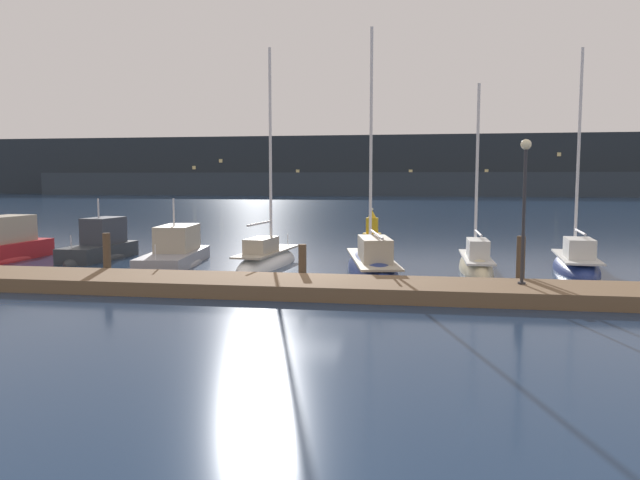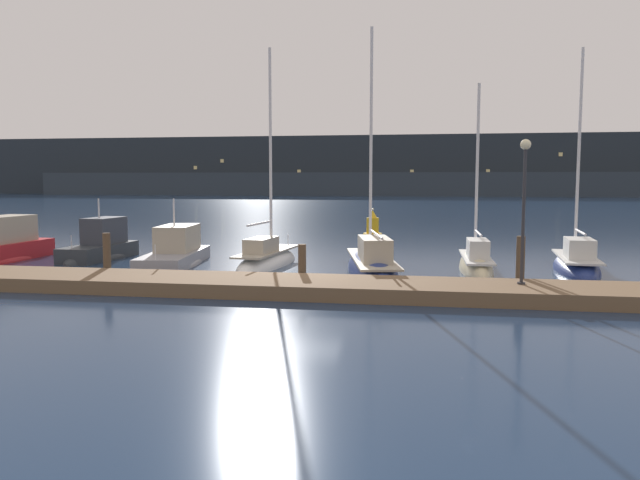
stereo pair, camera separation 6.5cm
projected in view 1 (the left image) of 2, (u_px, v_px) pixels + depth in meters
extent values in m
plane|color=#192D4C|center=(306.00, 282.00, 22.33)|extent=(400.00, 400.00, 0.00)
cube|color=brown|center=(293.00, 286.00, 20.05)|extent=(38.21, 2.80, 0.45)
cylinder|color=#4C3D2D|center=(107.00, 256.00, 22.79)|extent=(0.28, 0.28, 1.70)
cylinder|color=#4C3D2D|center=(302.00, 265.00, 21.62)|extent=(0.28, 0.28, 1.41)
cylinder|color=#4C3D2D|center=(521.00, 264.00, 20.42)|extent=(0.28, 0.28, 1.81)
cube|color=#A39984|center=(2.00, 229.00, 28.17)|extent=(1.57, 2.98, 1.19)
cube|color=black|center=(22.00, 223.00, 29.46)|extent=(1.31, 0.28, 0.53)
ellipsoid|color=#2D3338|center=(99.00, 259.00, 28.54)|extent=(2.02, 4.92, 1.29)
cube|color=#2D3338|center=(99.00, 252.00, 28.50)|extent=(1.85, 4.43, 0.68)
cube|color=#333842|center=(104.00, 230.00, 28.88)|extent=(1.30, 2.19, 1.21)
cube|color=black|center=(115.00, 225.00, 29.80)|extent=(1.05, 0.31, 0.54)
cylinder|color=silver|center=(98.00, 208.00, 28.40)|extent=(0.07, 0.07, 0.90)
cylinder|color=silver|center=(71.00, 242.00, 26.47)|extent=(0.04, 0.04, 0.60)
ellipsoid|color=gray|center=(174.00, 265.00, 26.68)|extent=(2.81, 6.42, 1.00)
cube|color=gray|center=(174.00, 258.00, 26.65)|extent=(2.57, 5.79, 0.55)
cube|color=#A39984|center=(177.00, 238.00, 27.19)|extent=(1.72, 2.89, 1.10)
cube|color=black|center=(185.00, 232.00, 28.41)|extent=(1.25, 0.38, 0.50)
cylinder|color=silver|center=(174.00, 212.00, 26.58)|extent=(0.07, 0.07, 1.18)
cylinder|color=silver|center=(155.00, 252.00, 24.00)|extent=(0.04, 0.04, 0.60)
ellipsoid|color=white|center=(267.00, 266.00, 26.40)|extent=(2.09, 6.18, 1.35)
cube|color=#A39984|center=(267.00, 251.00, 26.34)|extent=(1.76, 5.19, 0.08)
cube|color=#A39984|center=(261.00, 245.00, 25.61)|extent=(1.09, 2.02, 0.60)
cylinder|color=silver|center=(270.00, 150.00, 26.39)|extent=(0.12, 0.12, 8.51)
cylinder|color=silver|center=(260.00, 223.00, 25.38)|extent=(0.36, 2.70, 0.09)
cylinder|color=silver|center=(288.00, 239.00, 28.99)|extent=(0.04, 0.04, 0.50)
ellipsoid|color=navy|center=(372.00, 272.00, 24.76)|extent=(3.30, 8.22, 1.56)
cube|color=#A39984|center=(372.00, 258.00, 24.71)|extent=(2.77, 6.91, 0.08)
cube|color=#A39984|center=(375.00, 249.00, 23.70)|extent=(1.55, 2.73, 0.89)
cylinder|color=silver|center=(371.00, 144.00, 24.90)|extent=(0.12, 0.12, 9.10)
cylinder|color=silver|center=(376.00, 234.00, 23.34)|extent=(0.82, 3.77, 0.09)
cylinder|color=silver|center=(363.00, 243.00, 28.36)|extent=(0.04, 0.04, 0.50)
ellipsoid|color=beige|center=(476.00, 270.00, 25.06)|extent=(1.30, 5.75, 1.57)
cube|color=silver|center=(476.00, 257.00, 25.01)|extent=(1.09, 4.83, 0.08)
cube|color=silver|center=(478.00, 249.00, 24.29)|extent=(0.77, 1.84, 0.74)
cylinder|color=silver|center=(477.00, 171.00, 25.12)|extent=(0.12, 0.12, 6.92)
cylinder|color=silver|center=(478.00, 233.00, 24.13)|extent=(0.10, 2.50, 0.09)
cylinder|color=silver|center=(471.00, 244.00, 27.58)|extent=(0.04, 0.04, 0.50)
ellipsoid|color=navy|center=(576.00, 270.00, 25.16)|extent=(2.15, 5.94, 1.27)
cube|color=silver|center=(576.00, 257.00, 25.11)|extent=(1.81, 4.99, 0.08)
cube|color=silver|center=(579.00, 248.00, 24.40)|extent=(1.15, 1.94, 0.77)
cylinder|color=silver|center=(579.00, 153.00, 25.15)|extent=(0.12, 0.12, 8.33)
cylinder|color=silver|center=(580.00, 232.00, 24.25)|extent=(0.31, 2.49, 0.09)
cylinder|color=silver|center=(567.00, 244.00, 27.67)|extent=(0.04, 0.04, 0.50)
cylinder|color=gold|center=(372.00, 234.00, 40.52)|extent=(1.20, 1.20, 0.16)
cylinder|color=gold|center=(372.00, 225.00, 40.46)|extent=(0.80, 0.80, 1.00)
cone|color=gold|center=(372.00, 214.00, 40.39)|extent=(0.56, 0.56, 0.50)
sphere|color=#F9EAB7|center=(372.00, 209.00, 40.36)|extent=(0.16, 0.16, 0.16)
cylinder|color=#2D2D33|center=(522.00, 283.00, 19.15)|extent=(0.24, 0.24, 0.06)
cylinder|color=#2D2D33|center=(524.00, 216.00, 18.94)|extent=(0.10, 0.10, 4.05)
sphere|color=#F9EAB7|center=(526.00, 145.00, 18.73)|extent=(0.32, 0.32, 0.32)
cube|color=#232B33|center=(406.00, 166.00, 145.28)|extent=(240.00, 16.00, 13.42)
cube|color=#2C363F|center=(352.00, 184.00, 137.71)|extent=(144.00, 10.00, 5.08)
cube|color=#F4DB8C|center=(450.00, 186.00, 136.22)|extent=(0.80, 0.10, 0.80)
cube|color=#F4DB8C|center=(298.00, 171.00, 141.41)|extent=(0.80, 0.10, 0.80)
cube|color=#F4DB8C|center=(224.00, 176.00, 144.36)|extent=(0.80, 0.10, 0.80)
cube|color=#F4DB8C|center=(559.00, 154.00, 131.91)|extent=(0.80, 0.10, 0.80)
cube|color=#F4DB8C|center=(586.00, 183.00, 131.60)|extent=(0.80, 0.10, 0.80)
cube|color=#F4DB8C|center=(194.00, 168.00, 145.32)|extent=(0.80, 0.10, 0.80)
cube|color=#F4DB8C|center=(487.00, 171.00, 134.66)|extent=(0.80, 0.10, 0.80)
cube|color=#F4DB8C|center=(411.00, 172.00, 137.30)|extent=(0.80, 0.10, 0.80)
cube|color=#F4DB8C|center=(397.00, 184.00, 138.05)|extent=(0.80, 0.10, 0.80)
cube|color=#F4DB8C|center=(221.00, 161.00, 144.12)|extent=(0.80, 0.10, 0.80)
cube|color=#F4DB8C|center=(519.00, 186.00, 133.85)|extent=(0.80, 0.10, 0.80)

